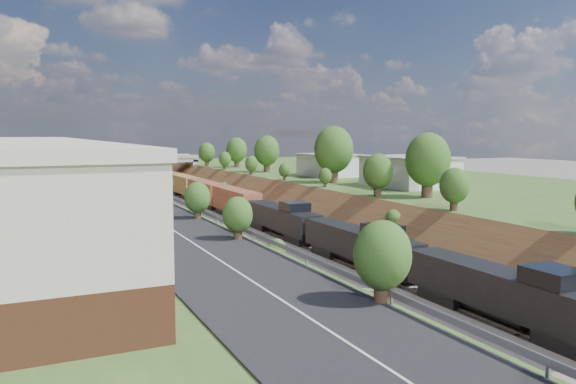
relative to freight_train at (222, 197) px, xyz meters
name	(u,v)px	position (x,y,z in m)	size (l,w,h in m)	color
platform_right	(425,195)	(30.40, -12.37, 0.07)	(44.00, 180.00, 5.00)	#345924
embankment_left	(153,230)	(-13.60, -12.37, -2.43)	(7.07, 180.00, 7.07)	olive
embankment_right	(304,219)	(8.40, -12.37, -2.43)	(7.07, 180.00, 7.07)	olive
rail_left_track	(215,225)	(-5.20, -12.37, -2.34)	(1.58, 180.00, 0.18)	gray
rail_right_track	(251,223)	(0.00, -12.37, -2.34)	(1.58, 180.00, 0.18)	gray
road	(115,193)	(-18.10, -12.37, 2.62)	(8.00, 180.00, 0.10)	black
guardrail	(149,188)	(-14.00, -12.57, 3.12)	(0.10, 171.00, 0.70)	#99999E
overpass	(144,165)	(-2.60, 49.63, 2.49)	(24.50, 8.30, 7.40)	gray
white_building_near	(409,172)	(20.90, -20.37, 4.57)	(9.00, 12.00, 4.00)	silver
white_building_far	(329,166)	(20.40, 1.63, 4.37)	(8.00, 10.00, 3.60)	silver
tree_right_large	(428,160)	(14.40, -32.37, 6.96)	(5.25, 5.25, 7.61)	#473323
tree_left_crest	(269,220)	(-14.40, -52.37, 4.61)	(2.45, 2.45, 3.55)	#473323
freight_train	(222,197)	(0.00, 0.00, 0.00)	(2.78, 127.48, 4.55)	black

